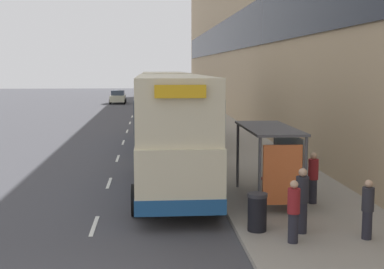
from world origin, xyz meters
TOP-DOWN VIEW (x-y plane):
  - pavement at (6.50, 38.50)m, footprint 5.00×93.00m
  - terrace_facade at (10.49, 38.50)m, footprint 3.10×93.00m
  - lane_mark_1 at (0.00, 6.51)m, footprint 0.12×2.00m
  - lane_mark_2 at (0.00, 12.35)m, footprint 0.12×2.00m
  - lane_mark_3 at (0.00, 18.18)m, footprint 0.12×2.00m
  - lane_mark_4 at (0.00, 24.02)m, footprint 0.12×2.00m
  - lane_mark_5 at (0.00, 29.86)m, footprint 0.12×2.00m
  - lane_mark_6 at (0.00, 35.69)m, footprint 0.12×2.00m
  - lane_mark_7 at (0.00, 41.53)m, footprint 0.12×2.00m
  - bus_shelter at (5.77, 8.31)m, footprint 1.60×4.20m
  - double_decker_bus_near at (2.47, 10.62)m, footprint 2.85×10.07m
  - double_decker_bus_ahead at (2.52, 22.80)m, footprint 2.85×10.93m
  - car_0 at (2.99, 35.30)m, footprint 2.00×4.53m
  - car_1 at (-2.39, 60.00)m, footprint 2.03×4.24m
  - car_2 at (1.87, 59.09)m, footprint 2.07×4.37m
  - pedestrian_at_shelter at (5.27, 4.19)m, footprint 0.32×0.32m
  - pedestrian_1 at (6.97, 8.05)m, footprint 0.34×0.34m
  - pedestrian_2 at (7.26, 4.32)m, footprint 0.31×0.31m
  - pedestrian_3 at (5.71, 4.97)m, footprint 0.35×0.35m
  - pedestrian_4 at (8.01, 13.38)m, footprint 0.32×0.32m
  - litter_bin at (4.55, 5.25)m, footprint 0.55×0.55m

SIDE VIEW (x-z plane):
  - lane_mark_1 at x=0.00m, z-range 0.00..0.01m
  - lane_mark_2 at x=0.00m, z-range 0.00..0.01m
  - lane_mark_3 at x=0.00m, z-range 0.00..0.01m
  - lane_mark_4 at x=0.00m, z-range 0.00..0.01m
  - lane_mark_5 at x=0.00m, z-range 0.00..0.01m
  - lane_mark_6 at x=0.00m, z-range 0.00..0.01m
  - lane_mark_7 at x=0.00m, z-range 0.00..0.01m
  - pavement at x=6.50m, z-range 0.00..0.14m
  - litter_bin at x=4.55m, z-range 0.14..1.19m
  - car_1 at x=-2.39m, z-range 0.00..1.69m
  - car_0 at x=2.99m, z-range 0.00..1.69m
  - car_2 at x=1.87m, z-range -0.01..1.76m
  - pedestrian_2 at x=7.26m, z-range 0.16..1.74m
  - pedestrian_at_shelter at x=5.27m, z-range 0.16..1.78m
  - pedestrian_4 at x=8.01m, z-range 0.16..1.79m
  - pedestrian_1 at x=6.97m, z-range 0.16..1.86m
  - pedestrian_3 at x=5.71m, z-range 0.16..1.94m
  - bus_shelter at x=5.77m, z-range 0.64..3.12m
  - double_decker_bus_near at x=2.47m, z-range 0.13..4.43m
  - double_decker_bus_ahead at x=2.52m, z-range 0.13..4.43m
  - terrace_facade at x=10.49m, z-range -0.01..16.87m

